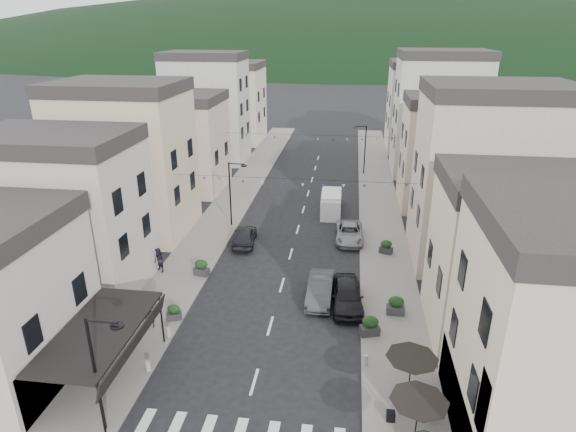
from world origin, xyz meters
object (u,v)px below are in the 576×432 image
at_px(parked_car_c, 349,233).
at_px(parked_car_b, 320,289).
at_px(delivery_van, 331,203).
at_px(pedestrian_b, 159,260).
at_px(parked_car_d, 332,205).
at_px(parked_car_a, 347,295).
at_px(pedestrian_a, 150,314).
at_px(parked_car_e, 244,236).

bearing_deg(parked_car_c, parked_car_b, -102.56).
relative_size(delivery_van, pedestrian_b, 2.56).
distance_m(parked_car_d, pedestrian_b, 18.83).
distance_m(parked_car_a, parked_car_b, 1.92).
distance_m(parked_car_c, pedestrian_a, 18.64).
height_order(parked_car_a, parked_car_d, parked_car_a).
distance_m(pedestrian_a, pedestrian_b, 7.09).
bearing_deg(pedestrian_b, parked_car_b, 22.31).
relative_size(parked_car_d, parked_car_e, 1.00).
bearing_deg(parked_car_d, delivery_van, -90.64).
bearing_deg(parked_car_b, pedestrian_b, 170.97).
relative_size(pedestrian_a, pedestrian_b, 0.98).
height_order(parked_car_b, pedestrian_b, pedestrian_b).
height_order(parked_car_a, parked_car_b, parked_car_a).
distance_m(parked_car_c, parked_car_d, 7.03).
bearing_deg(parked_car_b, parked_car_d, 90.81).
height_order(parked_car_b, pedestrian_a, pedestrian_a).
bearing_deg(parked_car_d, pedestrian_a, -112.12).
distance_m(parked_car_a, pedestrian_a, 12.40).
relative_size(parked_car_e, pedestrian_b, 2.38).
xyz_separation_m(pedestrian_a, pedestrian_b, (-2.08, 6.77, 0.02)).
xyz_separation_m(parked_car_c, pedestrian_a, (-11.72, -14.49, 0.35)).
xyz_separation_m(parked_car_e, delivery_van, (6.83, 7.91, 0.36)).
bearing_deg(delivery_van, parked_car_a, -84.79).
distance_m(parked_car_a, parked_car_d, 17.34).
bearing_deg(delivery_van, parked_car_e, -132.04).
bearing_deg(parked_car_b, parked_car_e, 131.96).
relative_size(parked_car_a, parked_car_e, 1.10).
xyz_separation_m(parked_car_a, pedestrian_b, (-13.80, 2.74, 0.22)).
height_order(parked_car_a, pedestrian_a, pedestrian_a).
bearing_deg(parked_car_a, parked_car_b, 155.42).
xyz_separation_m(parked_car_c, parked_car_e, (-8.68, -1.92, 0.07)).
xyz_separation_m(parked_car_e, pedestrian_b, (-5.12, -5.79, 0.30)).
relative_size(parked_car_c, parked_car_d, 1.11).
xyz_separation_m(parked_car_a, parked_car_c, (0.00, 10.45, -0.15)).
xyz_separation_m(parked_car_b, pedestrian_b, (-12.00, 2.08, 0.29)).
relative_size(parked_car_a, delivery_van, 1.02).
xyz_separation_m(parked_car_a, pedestrian_a, (-11.72, -4.04, 0.20)).
bearing_deg(pedestrian_b, parked_car_c, 61.34).
xyz_separation_m(parked_car_d, pedestrian_a, (-9.92, -21.28, 0.39)).
xyz_separation_m(parked_car_c, pedestrian_b, (-13.80, -7.71, 0.37)).
bearing_deg(parked_car_b, delivery_van, 90.99).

